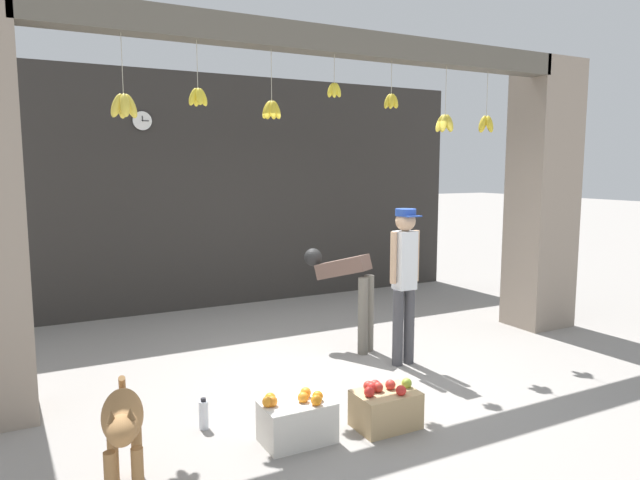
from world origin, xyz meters
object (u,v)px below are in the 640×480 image
(dog, at_px, (123,424))
(shopkeeper, at_px, (404,274))
(worker_stooping, at_px, (347,284))
(water_bottle, at_px, (204,414))
(wall_clock, at_px, (142,121))
(fruit_crate_oranges, at_px, (297,420))
(fruit_crate_apples, at_px, (385,407))

(dog, xyz_separation_m, shopkeeper, (2.93, 1.23, 0.45))
(worker_stooping, relative_size, water_bottle, 4.47)
(wall_clock, bearing_deg, fruit_crate_oranges, -86.66)
(water_bottle, relative_size, wall_clock, 0.94)
(fruit_crate_apples, relative_size, wall_clock, 1.86)
(fruit_crate_oranges, relative_size, fruit_crate_apples, 1.08)
(water_bottle, bearing_deg, fruit_crate_apples, -26.01)
(fruit_crate_oranges, xyz_separation_m, wall_clock, (-0.25, 4.26, 2.46))
(dog, distance_m, fruit_crate_oranges, 1.31)
(dog, relative_size, fruit_crate_apples, 1.83)
(worker_stooping, bearing_deg, fruit_crate_oranges, -160.67)
(dog, relative_size, worker_stooping, 0.81)
(fruit_crate_oranges, height_order, wall_clock, wall_clock)
(water_bottle, bearing_deg, worker_stooping, 31.31)
(shopkeeper, relative_size, water_bottle, 6.51)
(fruit_crate_apples, bearing_deg, worker_stooping, 68.84)
(fruit_crate_apples, height_order, wall_clock, wall_clock)
(water_bottle, bearing_deg, shopkeeper, 12.52)
(shopkeeper, distance_m, wall_clock, 4.14)
(shopkeeper, bearing_deg, fruit_crate_apples, 48.47)
(water_bottle, xyz_separation_m, wall_clock, (0.31, 3.74, 2.51))
(fruit_crate_oranges, bearing_deg, dog, -170.47)
(shopkeeper, xyz_separation_m, water_bottle, (-2.24, -0.50, -0.82))
(dog, relative_size, water_bottle, 3.61)
(fruit_crate_apples, xyz_separation_m, water_bottle, (-1.27, 0.62, -0.04))
(fruit_crate_oranges, bearing_deg, water_bottle, 136.93)
(shopkeeper, distance_m, water_bottle, 2.44)
(fruit_crate_oranges, bearing_deg, worker_stooping, 50.48)
(worker_stooping, bearing_deg, shopkeeper, -100.43)
(water_bottle, distance_m, wall_clock, 4.52)
(dog, distance_m, water_bottle, 1.07)
(shopkeeper, bearing_deg, water_bottle, 11.98)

